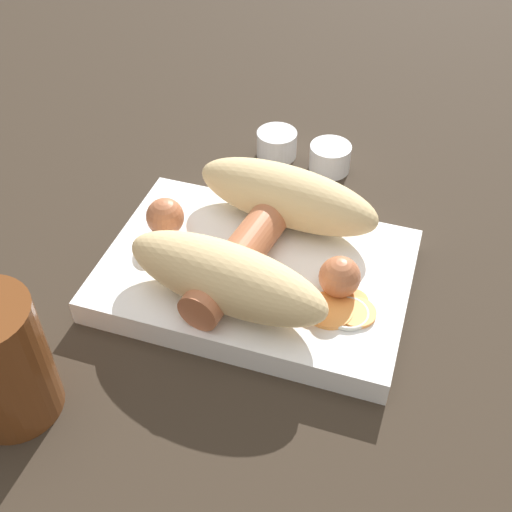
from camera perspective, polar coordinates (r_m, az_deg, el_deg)
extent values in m
plane|color=#33281E|center=(0.53, 0.00, -2.54)|extent=(3.00, 3.00, 0.00)
cube|color=white|center=(0.52, 0.00, -1.68)|extent=(0.24, 0.17, 0.02)
ellipsoid|color=#DBBC84|center=(0.54, 2.74, 5.37)|extent=(0.17, 0.08, 0.05)
ellipsoid|color=#DBBC84|center=(0.47, -2.73, -1.88)|extent=(0.17, 0.08, 0.05)
cylinder|color=#B26642|center=(0.51, -0.71, 0.95)|extent=(0.06, 0.16, 0.03)
sphere|color=#B26642|center=(0.54, -8.08, 3.47)|extent=(0.03, 0.03, 0.03)
sphere|color=#B26642|center=(0.49, 7.45, -1.85)|extent=(0.03, 0.03, 0.03)
cylinder|color=orange|center=(0.48, 5.12, -4.89)|extent=(0.03, 0.03, 0.00)
cylinder|color=#F99E4C|center=(0.48, 8.91, -4.99)|extent=(0.04, 0.04, 0.00)
cylinder|color=#F99E4C|center=(0.48, 6.57, -4.81)|extent=(0.04, 0.04, 0.00)
cylinder|color=orange|center=(0.49, 8.63, -3.97)|extent=(0.02, 0.02, 0.00)
torus|color=silver|center=(0.48, 8.15, -5.06)|extent=(0.03, 0.03, 0.00)
cylinder|color=white|center=(0.65, 6.59, 8.67)|extent=(0.04, 0.04, 0.03)
cylinder|color=#4C662D|center=(0.65, 6.53, 8.09)|extent=(0.03, 0.03, 0.01)
cylinder|color=white|center=(0.67, 1.85, 9.90)|extent=(0.04, 0.04, 0.03)
cylinder|color=white|center=(0.67, 1.84, 9.34)|extent=(0.03, 0.03, 0.01)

